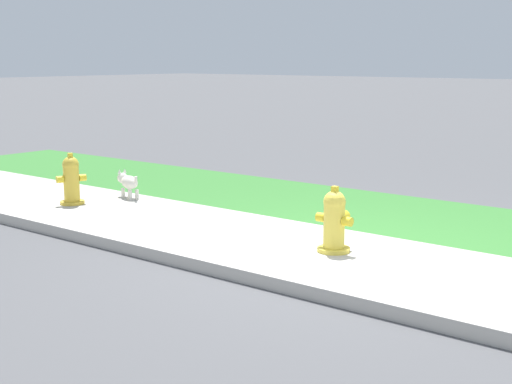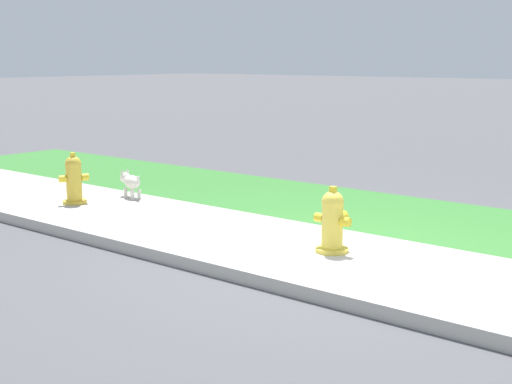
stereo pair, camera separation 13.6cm
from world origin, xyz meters
name	(u,v)px [view 1 (the left image)]	position (x,y,z in m)	size (l,w,h in m)	color
ground_plane	(333,257)	(0.00, 0.00, 0.00)	(120.00, 120.00, 0.00)	#515154
sidewalk_pavement	(333,257)	(0.00, 0.00, 0.01)	(18.00, 2.02, 0.01)	#BCB7AD
grass_verge	(429,218)	(0.00, 2.13, 0.00)	(18.00, 2.24, 0.01)	#387A33
street_curb	(264,278)	(0.00, -1.09, 0.06)	(18.00, 0.16, 0.12)	#BCB7AD
fire_hydrant_by_grass_verge	(334,221)	(-0.09, 0.16, 0.31)	(0.39, 0.37, 0.66)	yellow
fire_hydrant_at_driveway	(71,180)	(-4.01, 0.02, 0.32)	(0.36, 0.39, 0.68)	gold
small_white_dog	(128,182)	(-3.74, 0.74, 0.22)	(0.48, 0.26, 0.39)	silver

